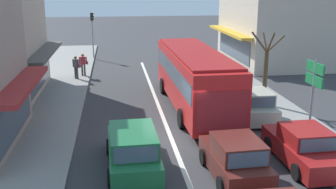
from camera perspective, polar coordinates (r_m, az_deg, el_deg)
ground_plane at (r=17.52m, az=0.55°, el=-6.59°), size 140.00×140.00×0.00m
lane_centre_line at (r=21.24m, az=-1.04°, el=-2.52°), size 0.20×28.00×0.01m
sidewalk_left at (r=23.41m, az=-18.43°, el=-1.44°), size 5.20×44.00×0.14m
kerb_right at (r=24.55m, az=12.89°, el=-0.26°), size 2.80×44.00×0.12m
building_right_far at (r=35.70m, az=15.32°, el=12.25°), size 8.17×10.58×9.67m
city_bus at (r=21.41m, az=3.81°, el=2.81°), size 2.88×10.90×3.23m
wagon_queue_far_back at (r=14.72m, az=-5.13°, el=-7.99°), size 2.01×4.54×1.58m
hatchback_adjacent_lane_trail at (r=14.23m, az=9.71°, el=-9.21°), size 1.93×3.76×1.54m
parked_sedan_kerb_front at (r=15.94m, az=19.11°, el=-7.26°), size 1.93×4.22×1.47m
parked_hatchback_kerb_second at (r=20.41m, az=12.16°, el=-1.57°), size 1.86×3.72×1.54m
traffic_light_downstreet at (r=36.58m, az=-10.93°, el=9.48°), size 0.33×0.24×4.20m
directional_road_sign at (r=17.64m, az=20.42°, el=1.79°), size 0.10×1.40×3.60m
street_tree_right at (r=22.37m, az=13.97°, el=3.30°), size 1.93×1.65×4.25m
pedestrian_with_handbag_near at (r=28.67m, az=-13.20°, el=4.07°), size 0.61×0.49×1.63m
pedestrian_browsing_midblock at (r=29.56m, az=-12.20°, el=4.47°), size 0.65×0.26×1.63m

